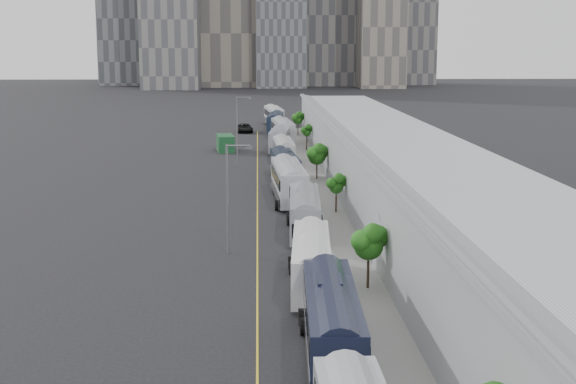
{
  "coord_description": "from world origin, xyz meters",
  "views": [
    {
      "loc": [
        -1.38,
        -18.34,
        15.74
      ],
      "look_at": [
        1.27,
        52.52,
        3.0
      ],
      "focal_mm": 50.0,
      "sensor_mm": 36.0,
      "label": 1
    }
  ],
  "objects_px": {
    "bus_9": "(275,124)",
    "bus_7": "(280,141)",
    "street_lamp_far": "(238,127)",
    "bus_1": "(332,328)",
    "bus_4": "(289,185)",
    "bus_6": "(284,153)",
    "bus_10": "(274,118)",
    "bus_2": "(311,266)",
    "shipping_container": "(225,143)",
    "bus_3": "(304,216)",
    "bus_5": "(285,169)",
    "bus_8": "(283,133)",
    "street_lamp_near": "(230,191)",
    "suv": "(245,128)"
  },
  "relations": [
    {
      "from": "bus_3",
      "to": "bus_8",
      "type": "height_order",
      "value": "bus_8"
    },
    {
      "from": "bus_3",
      "to": "street_lamp_near",
      "type": "height_order",
      "value": "street_lamp_near"
    },
    {
      "from": "bus_2",
      "to": "street_lamp_far",
      "type": "height_order",
      "value": "street_lamp_far"
    },
    {
      "from": "bus_7",
      "to": "suv",
      "type": "distance_m",
      "value": 28.76
    },
    {
      "from": "bus_10",
      "to": "street_lamp_far",
      "type": "bearing_deg",
      "value": -100.59
    },
    {
      "from": "bus_5",
      "to": "suv",
      "type": "distance_m",
      "value": 57.63
    },
    {
      "from": "bus_3",
      "to": "suv",
      "type": "distance_m",
      "value": 84.74
    },
    {
      "from": "suv",
      "to": "bus_1",
      "type": "bearing_deg",
      "value": -92.97
    },
    {
      "from": "bus_9",
      "to": "shipping_container",
      "type": "relative_size",
      "value": 2.21
    },
    {
      "from": "bus_1",
      "to": "bus_6",
      "type": "height_order",
      "value": "bus_1"
    },
    {
      "from": "street_lamp_far",
      "to": "bus_1",
      "type": "bearing_deg",
      "value": -84.64
    },
    {
      "from": "bus_2",
      "to": "shipping_container",
      "type": "distance_m",
      "value": 73.05
    },
    {
      "from": "bus_7",
      "to": "suv",
      "type": "xyz_separation_m",
      "value": [
        -5.95,
        28.12,
        -0.75
      ]
    },
    {
      "from": "bus_5",
      "to": "bus_2",
      "type": "bearing_deg",
      "value": -93.63
    },
    {
      "from": "bus_3",
      "to": "shipping_container",
      "type": "distance_m",
      "value": 57.39
    },
    {
      "from": "bus_3",
      "to": "suv",
      "type": "bearing_deg",
      "value": 96.98
    },
    {
      "from": "bus_10",
      "to": "street_lamp_near",
      "type": "xyz_separation_m",
      "value": [
        -5.46,
        -103.98,
        3.24
      ]
    },
    {
      "from": "bus_10",
      "to": "shipping_container",
      "type": "distance_m",
      "value": 41.58
    },
    {
      "from": "bus_3",
      "to": "bus_7",
      "type": "bearing_deg",
      "value": 93.13
    },
    {
      "from": "bus_4",
      "to": "bus_10",
      "type": "distance_m",
      "value": 82.43
    },
    {
      "from": "bus_4",
      "to": "bus_6",
      "type": "xyz_separation_m",
      "value": [
        0.34,
        27.3,
        -0.23
      ]
    },
    {
      "from": "bus_1",
      "to": "bus_2",
      "type": "relative_size",
      "value": 1.06
    },
    {
      "from": "bus_2",
      "to": "shipping_container",
      "type": "xyz_separation_m",
      "value": [
        -8.58,
        72.54,
        -0.25
      ]
    },
    {
      "from": "bus_1",
      "to": "bus_4",
      "type": "bearing_deg",
      "value": 92.64
    },
    {
      "from": "bus_3",
      "to": "bus_7",
      "type": "distance_m",
      "value": 56.37
    },
    {
      "from": "street_lamp_far",
      "to": "street_lamp_near",
      "type": "bearing_deg",
      "value": -89.48
    },
    {
      "from": "shipping_container",
      "to": "bus_10",
      "type": "bearing_deg",
      "value": 71.04
    },
    {
      "from": "bus_1",
      "to": "street_lamp_far",
      "type": "xyz_separation_m",
      "value": [
        -6.33,
        67.36,
        3.81
      ]
    },
    {
      "from": "bus_7",
      "to": "shipping_container",
      "type": "distance_m",
      "value": 8.53
    },
    {
      "from": "bus_7",
      "to": "bus_4",
      "type": "bearing_deg",
      "value": -84.38
    },
    {
      "from": "bus_1",
      "to": "bus_4",
      "type": "distance_m",
      "value": 43.14
    },
    {
      "from": "bus_4",
      "to": "bus_6",
      "type": "bearing_deg",
      "value": 86.53
    },
    {
      "from": "bus_7",
      "to": "bus_8",
      "type": "relative_size",
      "value": 0.93
    },
    {
      "from": "bus_3",
      "to": "bus_9",
      "type": "height_order",
      "value": "bus_9"
    },
    {
      "from": "suv",
      "to": "bus_2",
      "type": "bearing_deg",
      "value": -92.72
    },
    {
      "from": "bus_7",
      "to": "bus_1",
      "type": "bearing_deg",
      "value": -83.84
    },
    {
      "from": "bus_6",
      "to": "shipping_container",
      "type": "distance_m",
      "value": 16.78
    },
    {
      "from": "street_lamp_near",
      "to": "shipping_container",
      "type": "xyz_separation_m",
      "value": [
        -2.91,
        63.25,
        -3.7
      ]
    },
    {
      "from": "bus_4",
      "to": "street_lamp_far",
      "type": "height_order",
      "value": "street_lamp_far"
    },
    {
      "from": "bus_2",
      "to": "bus_3",
      "type": "distance_m",
      "value": 15.88
    },
    {
      "from": "bus_3",
      "to": "bus_5",
      "type": "height_order",
      "value": "bus_3"
    },
    {
      "from": "shipping_container",
      "to": "bus_6",
      "type": "bearing_deg",
      "value": -66.45
    },
    {
      "from": "bus_1",
      "to": "bus_9",
      "type": "xyz_separation_m",
      "value": [
        -0.43,
        111.46,
        0.01
      ]
    },
    {
      "from": "bus_7",
      "to": "suv",
      "type": "height_order",
      "value": "bus_7"
    },
    {
      "from": "bus_4",
      "to": "bus_8",
      "type": "xyz_separation_m",
      "value": [
        0.98,
        52.1,
        -0.02
      ]
    },
    {
      "from": "bus_9",
      "to": "bus_7",
      "type": "bearing_deg",
      "value": -85.8
    },
    {
      "from": "street_lamp_near",
      "to": "shipping_container",
      "type": "relative_size",
      "value": 1.43
    },
    {
      "from": "bus_10",
      "to": "suv",
      "type": "height_order",
      "value": "bus_10"
    },
    {
      "from": "bus_1",
      "to": "street_lamp_near",
      "type": "height_order",
      "value": "street_lamp_near"
    },
    {
      "from": "bus_9",
      "to": "bus_10",
      "type": "distance_m",
      "value": 14.1
    }
  ]
}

